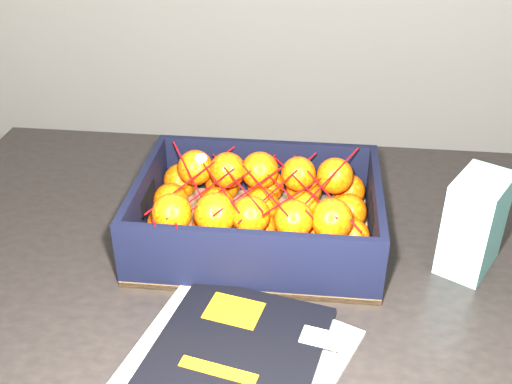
# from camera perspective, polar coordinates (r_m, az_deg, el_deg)

# --- Properties ---
(table) EXTENTS (1.21, 0.81, 0.75)m
(table) POSITION_cam_1_polar(r_m,az_deg,el_deg) (1.05, -0.16, -9.86)
(table) COLOR black
(table) RESTS_ON ground
(magazine_stack) EXTENTS (0.33, 0.34, 0.02)m
(magazine_stack) POSITION_cam_1_polar(r_m,az_deg,el_deg) (0.80, -2.54, -16.05)
(magazine_stack) COLOR silver
(magazine_stack) RESTS_ON table
(produce_crate) EXTENTS (0.39, 0.29, 0.11)m
(produce_crate) POSITION_cam_1_polar(r_m,az_deg,el_deg) (1.00, 0.19, -2.82)
(produce_crate) COLOR olive
(produce_crate) RESTS_ON table
(clementine_heap) EXTENTS (0.36, 0.27, 0.11)m
(clementine_heap) POSITION_cam_1_polar(r_m,az_deg,el_deg) (0.98, 0.11, -1.61)
(clementine_heap) COLOR #DD4904
(clementine_heap) RESTS_ON produce_crate
(mesh_net) EXTENTS (0.32, 0.26, 0.09)m
(mesh_net) POSITION_cam_1_polar(r_m,az_deg,el_deg) (0.95, -0.35, 0.46)
(mesh_net) COLOR #B8060B
(mesh_net) RESTS_ON clementine_heap
(retail_carton) EXTENTS (0.11, 0.12, 0.15)m
(retail_carton) POSITION_cam_1_polar(r_m,az_deg,el_deg) (0.98, 19.72, -2.78)
(retail_carton) COLOR silver
(retail_carton) RESTS_ON table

